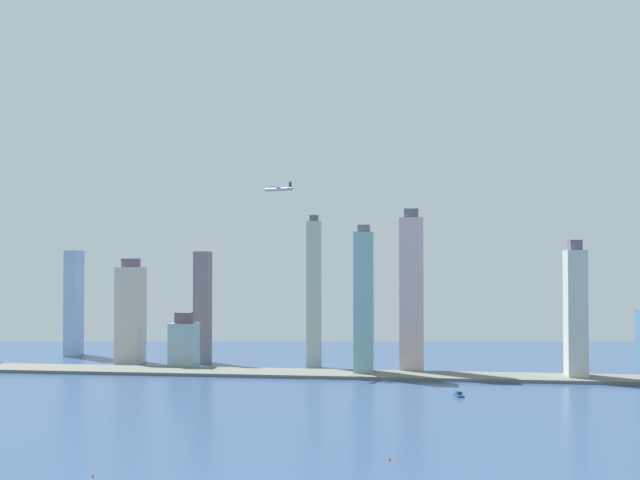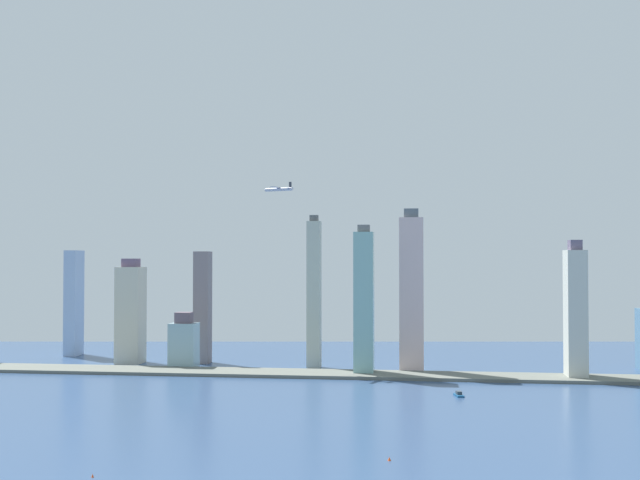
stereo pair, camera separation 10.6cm
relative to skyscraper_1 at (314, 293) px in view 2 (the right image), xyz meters
The scene contains 13 objects.
waterfront_pier 86.41m from the skyscraper_1, 88.39° to the right, with size 949.35×44.79×2.96m, color #5D6158.
skyscraper_1 is the anchor object (origin of this frame).
skyscraper_2 119.93m from the skyscraper_1, behind, with size 15.47×16.74×113.41m.
skyscraper_3 96.54m from the skyscraper_1, 11.55° to the right, with size 22.38×17.23×152.76m.
skyscraper_4 283.25m from the skyscraper_1, 167.02° to the left, with size 13.20×24.12×115.26m.
skyscraper_5 191.32m from the skyscraper_1, behind, with size 24.75×25.55×106.20m.
skyscraper_7 242.52m from the skyscraper_1, 10.14° to the right, with size 16.90×25.58×122.42m.
skyscraper_8 135.30m from the skyscraper_1, behind, with size 25.64×22.09×54.02m.
skyscraper_10 66.64m from the skyscraper_1, 38.84° to the right, with size 17.84×20.15×136.83m.
boat_1 207.29m from the skyscraper_1, 47.35° to the right, with size 8.00×14.10×4.05m.
channel_buoy_0 360.31m from the skyscraper_1, 75.79° to the right, with size 1.81×1.81×1.97m, color #E54C19.
channel_buoy_2 402.09m from the skyscraper_1, 97.83° to the right, with size 1.26×1.26×1.64m, color #E54C19.
airplane 107.12m from the skyscraper_1, 164.72° to the right, with size 29.87×27.61×8.42m.
Camera 2 is at (101.94, -190.20, 104.70)m, focal length 43.76 mm.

